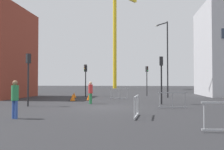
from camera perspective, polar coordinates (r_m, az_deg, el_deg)
ground at (r=16.26m, az=-1.93°, el=-7.91°), size 160.00×160.00×0.00m
construction_crane at (r=58.54m, az=0.79°, el=12.07°), size 8.61×12.45×24.41m
streetlamp_tall at (r=26.91m, az=13.03°, el=5.16°), size 1.34×1.55×8.47m
traffic_light_median at (r=18.87m, az=11.92°, el=0.71°), size 0.31×0.39×3.75m
traffic_light_near at (r=29.66m, az=8.48°, el=-0.20°), size 0.35×0.38×3.70m
traffic_light_verge at (r=17.94m, az=-19.68°, el=0.98°), size 0.35×0.38×3.80m
traffic_light_far at (r=29.73m, az=-6.45°, el=0.07°), size 0.38×0.26×3.93m
traffic_light_island at (r=27.87m, az=-6.45°, el=-0.17°), size 0.35×0.39×3.65m
pedestrian_walking at (r=18.85m, az=-5.24°, el=-3.86°), size 0.34×0.34×1.78m
pedestrian_waiting at (r=12.22m, az=-22.54°, el=-4.78°), size 0.34×0.34×1.84m
safety_barrier_mid_span at (r=23.91m, az=1.70°, el=-4.53°), size 1.83×0.13×1.08m
safety_barrier_right_run at (r=16.00m, az=14.48°, el=-5.94°), size 1.83×0.13×1.08m
safety_barrier_left_run at (r=11.77m, az=5.94°, el=-7.56°), size 0.24×1.88×1.08m
traffic_cone_by_barrier at (r=22.39m, az=-5.72°, el=-5.56°), size 0.51×0.51×0.51m
traffic_cone_orange at (r=21.88m, az=-9.53°, el=-5.49°), size 0.63×0.63×0.63m
traffic_cone_striped at (r=25.73m, az=-9.20°, el=-4.91°), size 0.62×0.62×0.62m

